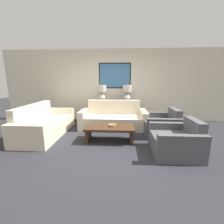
% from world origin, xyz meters
% --- Properties ---
extents(ground_plane, '(20.00, 20.00, 0.00)m').
position_xyz_m(ground_plane, '(0.00, 0.00, 0.00)').
color(ground_plane, '#28282D').
extents(back_wall, '(8.44, 0.12, 2.65)m').
position_xyz_m(back_wall, '(0.00, 2.41, 1.33)').
color(back_wall, beige).
rests_on(back_wall, ground_plane).
extents(console_table, '(1.34, 0.38, 0.76)m').
position_xyz_m(console_table, '(0.00, 2.14, 0.38)').
color(console_table, black).
rests_on(console_table, ground_plane).
extents(table_lamp_left, '(0.32, 0.32, 0.61)m').
position_xyz_m(table_lamp_left, '(-0.46, 2.14, 1.12)').
color(table_lamp_left, silver).
rests_on(table_lamp_left, console_table).
extents(table_lamp_right, '(0.32, 0.32, 0.61)m').
position_xyz_m(table_lamp_right, '(0.46, 2.14, 1.12)').
color(table_lamp_right, silver).
rests_on(table_lamp_right, console_table).
extents(couch_by_back_wall, '(2.14, 0.94, 0.87)m').
position_xyz_m(couch_by_back_wall, '(0.00, 1.47, 0.28)').
color(couch_by_back_wall, beige).
rests_on(couch_by_back_wall, ground_plane).
extents(couch_by_side, '(0.94, 2.14, 0.87)m').
position_xyz_m(couch_by_side, '(-1.94, 0.69, 0.28)').
color(couch_by_side, beige).
rests_on(couch_by_side, ground_plane).
extents(coffee_table, '(1.24, 0.60, 0.39)m').
position_xyz_m(coffee_table, '(-0.04, 0.32, 0.29)').
color(coffee_table, '#3D2616').
rests_on(coffee_table, ground_plane).
extents(decorative_bowl, '(0.22, 0.22, 0.05)m').
position_xyz_m(decorative_bowl, '(0.02, 0.36, 0.41)').
color(decorative_bowl, olive).
rests_on(decorative_bowl, coffee_table).
extents(armchair_near_back_wall, '(0.93, 0.96, 0.76)m').
position_xyz_m(armchair_near_back_wall, '(1.42, 0.90, 0.27)').
color(armchair_near_back_wall, '#4C4C51').
rests_on(armchair_near_back_wall, ground_plane).
extents(armchair_near_camera, '(0.93, 0.96, 0.76)m').
position_xyz_m(armchair_near_camera, '(1.42, -0.26, 0.27)').
color(armchair_near_camera, '#4C4C51').
rests_on(armchair_near_camera, ground_plane).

